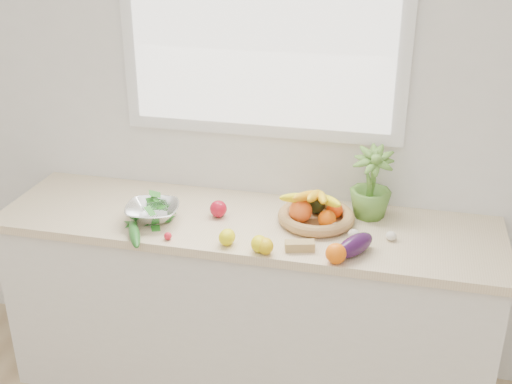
% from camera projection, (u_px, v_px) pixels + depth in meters
% --- Properties ---
extents(back_wall, '(4.50, 0.02, 2.70)m').
position_uv_depth(back_wall, '(262.00, 103.00, 2.94)').
color(back_wall, white).
rests_on(back_wall, ground).
extents(counter_cabinet, '(2.20, 0.58, 0.86)m').
position_uv_depth(counter_cabinet, '(247.00, 308.00, 3.05)').
color(counter_cabinet, silver).
rests_on(counter_cabinet, ground).
extents(countertop, '(2.24, 0.62, 0.04)m').
position_uv_depth(countertop, '(246.00, 224.00, 2.87)').
color(countertop, beige).
rests_on(countertop, counter_cabinet).
extents(window_frame, '(1.30, 0.03, 1.10)m').
position_uv_depth(window_frame, '(261.00, 15.00, 2.76)').
color(window_frame, white).
rests_on(window_frame, back_wall).
extents(window_pane, '(1.18, 0.01, 0.98)m').
position_uv_depth(window_pane, '(260.00, 15.00, 2.74)').
color(window_pane, white).
rests_on(window_pane, window_frame).
extents(orange_loose, '(0.11, 0.11, 0.08)m').
position_uv_depth(orange_loose, '(336.00, 254.00, 2.50)').
color(orange_loose, '#FF6608').
rests_on(orange_loose, countertop).
extents(lemon_a, '(0.08, 0.09, 0.07)m').
position_uv_depth(lemon_a, '(259.00, 244.00, 2.59)').
color(lemon_a, yellow).
rests_on(lemon_a, countertop).
extents(lemon_b, '(0.07, 0.09, 0.07)m').
position_uv_depth(lemon_b, '(227.00, 237.00, 2.64)').
color(lemon_b, yellow).
rests_on(lemon_b, countertop).
extents(lemon_c, '(0.09, 0.10, 0.07)m').
position_uv_depth(lemon_c, '(265.00, 246.00, 2.57)').
color(lemon_c, '#E3B50C').
rests_on(lemon_c, countertop).
extents(apple, '(0.10, 0.10, 0.08)m').
position_uv_depth(apple, '(218.00, 209.00, 2.87)').
color(apple, '#AB0D22').
rests_on(apple, countertop).
extents(ginger, '(0.13, 0.08, 0.04)m').
position_uv_depth(ginger, '(300.00, 246.00, 2.60)').
color(ginger, tan).
rests_on(ginger, countertop).
extents(garlic_a, '(0.06, 0.06, 0.05)m').
position_uv_depth(garlic_a, '(334.00, 228.00, 2.74)').
color(garlic_a, beige).
rests_on(garlic_a, countertop).
extents(garlic_b, '(0.06, 0.06, 0.04)m').
position_uv_depth(garlic_b, '(391.00, 236.00, 2.68)').
color(garlic_b, beige).
rests_on(garlic_b, countertop).
extents(garlic_c, '(0.05, 0.05, 0.04)m').
position_uv_depth(garlic_c, '(354.00, 234.00, 2.69)').
color(garlic_c, beige).
rests_on(garlic_c, countertop).
extents(eggplant, '(0.18, 0.22, 0.08)m').
position_uv_depth(eggplant, '(355.00, 245.00, 2.56)').
color(eggplant, '#2E0F37').
rests_on(eggplant, countertop).
extents(cucumber, '(0.15, 0.24, 0.04)m').
position_uv_depth(cucumber, '(134.00, 234.00, 2.69)').
color(cucumber, '#1A4F17').
rests_on(cucumber, countertop).
extents(radish, '(0.04, 0.04, 0.03)m').
position_uv_depth(radish, '(168.00, 236.00, 2.68)').
color(radish, red).
rests_on(radish, countertop).
extents(potted_herb, '(0.20, 0.20, 0.33)m').
position_uv_depth(potted_herb, '(371.00, 184.00, 2.83)').
color(potted_herb, '#568831').
rests_on(potted_herb, countertop).
extents(fruit_basket, '(0.37, 0.37, 0.18)m').
position_uv_depth(fruit_basket, '(315.00, 212.00, 2.81)').
color(fruit_basket, '#AA794B').
rests_on(fruit_basket, countertop).
extents(colander_with_spinach, '(0.28, 0.28, 0.12)m').
position_uv_depth(colander_with_spinach, '(152.00, 209.00, 2.82)').
color(colander_with_spinach, white).
rests_on(colander_with_spinach, countertop).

